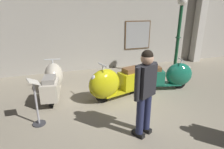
# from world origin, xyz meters

# --- Properties ---
(ground_plane) EXTENTS (60.00, 60.00, 0.00)m
(ground_plane) POSITION_xyz_m (0.00, 0.00, 0.00)
(ground_plane) COLOR gray
(showroom_back_wall) EXTENTS (18.00, 0.63, 3.58)m
(showroom_back_wall) POSITION_xyz_m (0.18, 3.82, 1.79)
(showroom_back_wall) COLOR #ADA89E
(showroom_back_wall) RESTS_ON ground
(scooter_0) EXTENTS (0.70, 1.72, 1.02)m
(scooter_0) POSITION_xyz_m (-1.74, 1.61, 0.47)
(scooter_0) COLOR black
(scooter_0) RESTS_ON ground
(scooter_1) EXTENTS (1.81, 0.94, 1.06)m
(scooter_1) POSITION_xyz_m (-0.17, 0.81, 0.48)
(scooter_1) COLOR black
(scooter_1) RESTS_ON ground
(scooter_2) EXTENTS (1.63, 0.79, 0.96)m
(scooter_2) POSITION_xyz_m (1.77, 0.94, 0.44)
(scooter_2) COLOR black
(scooter_2) RESTS_ON ground
(lamppost) EXTENTS (0.30, 0.30, 2.80)m
(lamppost) POSITION_xyz_m (2.55, 1.83, 1.61)
(lamppost) COLOR #144728
(lamppost) RESTS_ON ground
(visitor_0) EXTENTS (0.54, 0.40, 1.74)m
(visitor_0) POSITION_xyz_m (-0.10, -0.86, 1.01)
(visitor_0) COLOR black
(visitor_0) RESTS_ON ground
(info_stanchion) EXTENTS (0.30, 0.37, 1.07)m
(info_stanchion) POSITION_xyz_m (-2.12, 0.16, 0.44)
(info_stanchion) COLOR #333338
(info_stanchion) RESTS_ON ground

